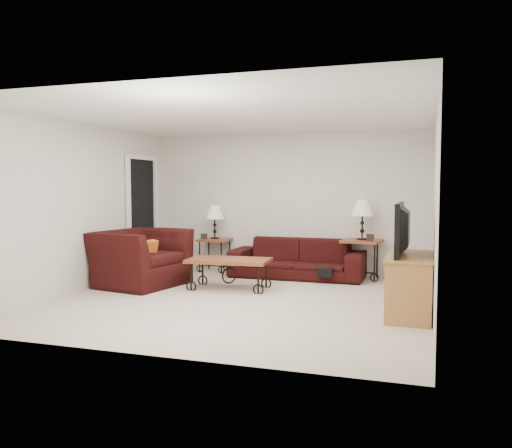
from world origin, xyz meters
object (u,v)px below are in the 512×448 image
(tv_stand, at_px, (410,285))
(sofa, at_px, (297,258))
(side_table_left, at_px, (215,255))
(television, at_px, (409,229))
(side_table_right, at_px, (362,259))
(lamp_right, at_px, (362,220))
(lamp_left, at_px, (215,222))
(armchair, at_px, (140,258))
(backpack, at_px, (326,269))
(coffee_table, at_px, (229,274))

(tv_stand, bearing_deg, sofa, 131.54)
(side_table_left, xyz_separation_m, television, (3.49, -2.35, 0.74))
(side_table_right, xyz_separation_m, television, (0.83, -2.35, 0.71))
(sofa, relative_size, lamp_right, 3.39)
(side_table_right, relative_size, lamp_left, 1.11)
(armchair, height_order, backpack, armchair)
(coffee_table, bearing_deg, side_table_right, 39.58)
(sofa, xyz_separation_m, television, (1.90, -2.17, 0.71))
(lamp_left, bearing_deg, backpack, -14.23)
(lamp_left, distance_m, coffee_table, 1.85)
(lamp_left, distance_m, tv_stand, 4.26)
(lamp_right, height_order, backpack, lamp_right)
(side_table_left, distance_m, coffee_table, 1.72)
(lamp_right, bearing_deg, tv_stand, -70.11)
(side_table_left, bearing_deg, coffee_table, -60.30)
(side_table_left, bearing_deg, lamp_right, 0.00)
(sofa, relative_size, side_table_left, 3.75)
(side_table_left, relative_size, tv_stand, 0.50)
(television, bearing_deg, tv_stand, 90.00)
(armchair, height_order, tv_stand, armchair)
(tv_stand, bearing_deg, coffee_table, 162.23)
(backpack, bearing_deg, tv_stand, -31.47)
(lamp_right, height_order, armchair, lamp_right)
(side_table_right, height_order, backpack, side_table_right)
(lamp_left, xyz_separation_m, lamp_right, (2.66, 0.00, 0.10))
(lamp_right, bearing_deg, lamp_left, 180.00)
(lamp_left, bearing_deg, side_table_left, 0.00)
(side_table_right, height_order, lamp_left, lamp_left)
(coffee_table, xyz_separation_m, backpack, (1.31, 0.95, -0.00))
(coffee_table, height_order, backpack, same)
(coffee_table, relative_size, backpack, 2.67)
(lamp_left, bearing_deg, tv_stand, -33.76)
(side_table_left, bearing_deg, sofa, -6.45)
(side_table_left, relative_size, television, 0.55)
(lamp_left, distance_m, backpack, 2.33)
(television, bearing_deg, side_table_right, -160.54)
(coffee_table, xyz_separation_m, tv_stand, (2.66, -0.85, 0.13))
(tv_stand, xyz_separation_m, backpack, (-1.35, 1.80, -0.13))
(sofa, height_order, tv_stand, tv_stand)
(side_table_left, height_order, lamp_right, lamp_right)
(coffee_table, bearing_deg, lamp_right, 39.58)
(backpack, bearing_deg, lamp_left, -172.56)
(side_table_right, relative_size, tv_stand, 0.55)
(side_table_right, distance_m, armchair, 3.65)
(side_table_right, distance_m, lamp_left, 2.72)
(side_table_right, xyz_separation_m, coffee_table, (-1.81, -1.50, -0.10))
(lamp_right, distance_m, armchair, 3.70)
(tv_stand, bearing_deg, side_table_left, 146.24)
(sofa, relative_size, television, 2.08)
(lamp_right, xyz_separation_m, tv_stand, (0.85, -2.35, -0.64))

